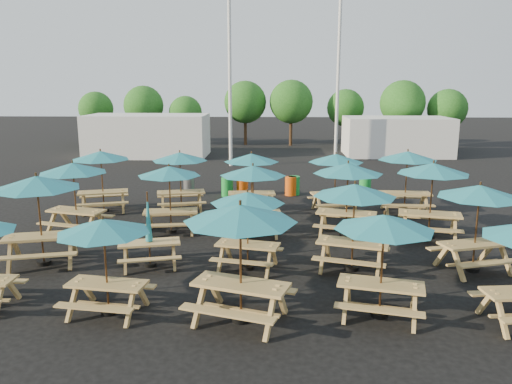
{
  "coord_description": "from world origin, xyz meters",
  "views": [
    {
      "loc": [
        0.66,
        -15.63,
        4.82
      ],
      "look_at": [
        0.0,
        1.5,
        1.1
      ],
      "focal_mm": 35.0,
      "sensor_mm": 36.0,
      "label": 1
    }
  ],
  "objects_px": {
    "picnic_unit_7": "(180,160)",
    "picnic_unit_17": "(479,196)",
    "picnic_unit_13": "(355,195)",
    "picnic_unit_19": "(407,159)",
    "picnic_unit_8": "(240,220)",
    "waste_bin_5": "(365,186)",
    "picnic_unit_2": "(73,172)",
    "picnic_unit_12": "(384,228)",
    "picnic_unit_3": "(101,159)",
    "waste_bin_2": "(242,186)",
    "picnic_unit_9": "(248,202)",
    "waste_bin_0": "(189,185)",
    "waste_bin_3": "(291,186)",
    "picnic_unit_10": "(253,175)",
    "picnic_unit_11": "(251,161)",
    "picnic_unit_1": "(37,187)",
    "picnic_unit_5": "(149,236)",
    "waste_bin_1": "(227,187)",
    "picnic_unit_18": "(433,173)",
    "picnic_unit_15": "(336,161)",
    "picnic_unit_14": "(348,173)",
    "waste_bin_4": "(294,185)",
    "picnic_unit_4": "(103,231)",
    "picnic_unit_6": "(169,175)"
  },
  "relations": [
    {
      "from": "waste_bin_4",
      "to": "waste_bin_3",
      "type": "bearing_deg",
      "value": -137.44
    },
    {
      "from": "waste_bin_2",
      "to": "picnic_unit_6",
      "type": "bearing_deg",
      "value": -109.47
    },
    {
      "from": "picnic_unit_8",
      "to": "waste_bin_3",
      "type": "xyz_separation_m",
      "value": [
        1.39,
        12.06,
        -1.76
      ]
    },
    {
      "from": "picnic_unit_14",
      "to": "picnic_unit_17",
      "type": "height_order",
      "value": "picnic_unit_14"
    },
    {
      "from": "picnic_unit_3",
      "to": "waste_bin_2",
      "type": "height_order",
      "value": "picnic_unit_3"
    },
    {
      "from": "picnic_unit_9",
      "to": "waste_bin_1",
      "type": "xyz_separation_m",
      "value": [
        -1.38,
        8.78,
        -1.42
      ]
    },
    {
      "from": "picnic_unit_11",
      "to": "waste_bin_5",
      "type": "relative_size",
      "value": 2.76
    },
    {
      "from": "picnic_unit_5",
      "to": "picnic_unit_13",
      "type": "distance_m",
      "value": 5.52
    },
    {
      "from": "picnic_unit_12",
      "to": "waste_bin_4",
      "type": "xyz_separation_m",
      "value": [
        -1.38,
        11.87,
        -1.54
      ]
    },
    {
      "from": "picnic_unit_2",
      "to": "picnic_unit_13",
      "type": "relative_size",
      "value": 0.99
    },
    {
      "from": "picnic_unit_17",
      "to": "picnic_unit_13",
      "type": "bearing_deg",
      "value": 164.02
    },
    {
      "from": "picnic_unit_2",
      "to": "waste_bin_2",
      "type": "relative_size",
      "value": 3.2
    },
    {
      "from": "picnic_unit_3",
      "to": "picnic_unit_10",
      "type": "bearing_deg",
      "value": -42.45
    },
    {
      "from": "picnic_unit_14",
      "to": "waste_bin_1",
      "type": "relative_size",
      "value": 3.25
    },
    {
      "from": "picnic_unit_12",
      "to": "picnic_unit_13",
      "type": "bearing_deg",
      "value": 107.41
    },
    {
      "from": "picnic_unit_7",
      "to": "picnic_unit_15",
      "type": "distance_m",
      "value": 5.91
    },
    {
      "from": "waste_bin_5",
      "to": "picnic_unit_9",
      "type": "bearing_deg",
      "value": -116.97
    },
    {
      "from": "picnic_unit_7",
      "to": "picnic_unit_17",
      "type": "distance_m",
      "value": 10.69
    },
    {
      "from": "picnic_unit_2",
      "to": "picnic_unit_12",
      "type": "distance_m",
      "value": 10.43
    },
    {
      "from": "picnic_unit_7",
      "to": "picnic_unit_8",
      "type": "height_order",
      "value": "picnic_unit_8"
    },
    {
      "from": "picnic_unit_8",
      "to": "picnic_unit_13",
      "type": "bearing_deg",
      "value": 65.86
    },
    {
      "from": "picnic_unit_11",
      "to": "picnic_unit_1",
      "type": "bearing_deg",
      "value": -137.59
    },
    {
      "from": "waste_bin_5",
      "to": "picnic_unit_8",
      "type": "bearing_deg",
      "value": -110.95
    },
    {
      "from": "waste_bin_1",
      "to": "picnic_unit_1",
      "type": "bearing_deg",
      "value": -115.9
    },
    {
      "from": "picnic_unit_4",
      "to": "picnic_unit_15",
      "type": "relative_size",
      "value": 0.9
    },
    {
      "from": "picnic_unit_12",
      "to": "waste_bin_0",
      "type": "relative_size",
      "value": 3.01
    },
    {
      "from": "picnic_unit_8",
      "to": "picnic_unit_9",
      "type": "xyz_separation_m",
      "value": [
        -0.02,
        2.97,
        -0.34
      ]
    },
    {
      "from": "picnic_unit_18",
      "to": "waste_bin_5",
      "type": "distance_m",
      "value": 6.51
    },
    {
      "from": "picnic_unit_2",
      "to": "picnic_unit_3",
      "type": "relative_size",
      "value": 0.98
    },
    {
      "from": "waste_bin_2",
      "to": "waste_bin_5",
      "type": "xyz_separation_m",
      "value": [
        5.41,
        0.3,
        0.0
      ]
    },
    {
      "from": "picnic_unit_8",
      "to": "waste_bin_5",
      "type": "relative_size",
      "value": 3.51
    },
    {
      "from": "picnic_unit_8",
      "to": "waste_bin_5",
      "type": "distance_m",
      "value": 13.16
    },
    {
      "from": "picnic_unit_5",
      "to": "picnic_unit_13",
      "type": "height_order",
      "value": "picnic_unit_13"
    },
    {
      "from": "picnic_unit_1",
      "to": "picnic_unit_19",
      "type": "xyz_separation_m",
      "value": [
        11.22,
        5.98,
        -0.07
      ]
    },
    {
      "from": "picnic_unit_8",
      "to": "waste_bin_1",
      "type": "height_order",
      "value": "picnic_unit_8"
    },
    {
      "from": "picnic_unit_19",
      "to": "waste_bin_3",
      "type": "distance_m",
      "value": 5.43
    },
    {
      "from": "picnic_unit_8",
      "to": "picnic_unit_11",
      "type": "height_order",
      "value": "picnic_unit_8"
    },
    {
      "from": "picnic_unit_17",
      "to": "picnic_unit_19",
      "type": "xyz_separation_m",
      "value": [
        -0.28,
        6.02,
        0.05
      ]
    },
    {
      "from": "picnic_unit_9",
      "to": "picnic_unit_19",
      "type": "bearing_deg",
      "value": 59.83
    },
    {
      "from": "waste_bin_0",
      "to": "waste_bin_3",
      "type": "distance_m",
      "value": 4.52
    },
    {
      "from": "picnic_unit_2",
      "to": "waste_bin_5",
      "type": "xyz_separation_m",
      "value": [
        10.48,
        6.16,
        -1.64
      ]
    },
    {
      "from": "picnic_unit_1",
      "to": "picnic_unit_17",
      "type": "bearing_deg",
      "value": -14.83
    },
    {
      "from": "picnic_unit_13",
      "to": "picnic_unit_15",
      "type": "relative_size",
      "value": 1.1
    },
    {
      "from": "picnic_unit_7",
      "to": "picnic_unit_12",
      "type": "bearing_deg",
      "value": -69.38
    },
    {
      "from": "picnic_unit_12",
      "to": "waste_bin_5",
      "type": "relative_size",
      "value": 3.01
    },
    {
      "from": "picnic_unit_15",
      "to": "picnic_unit_19",
      "type": "xyz_separation_m",
      "value": [
        2.65,
        -0.07,
        0.11
      ]
    },
    {
      "from": "waste_bin_0",
      "to": "waste_bin_2",
      "type": "xyz_separation_m",
      "value": [
        2.38,
        -0.18,
        0.0
      ]
    },
    {
      "from": "picnic_unit_13",
      "to": "picnic_unit_19",
      "type": "relative_size",
      "value": 1.11
    },
    {
      "from": "picnic_unit_11",
      "to": "picnic_unit_17",
      "type": "xyz_separation_m",
      "value": [
        6.11,
        -6.01,
        0.04
      ]
    },
    {
      "from": "picnic_unit_10",
      "to": "waste_bin_3",
      "type": "height_order",
      "value": "picnic_unit_10"
    }
  ]
}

